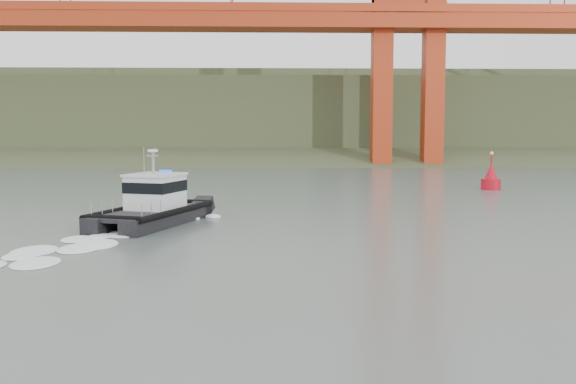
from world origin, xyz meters
name	(u,v)px	position (x,y,z in m)	size (l,w,h in m)	color
ground	(258,274)	(0.00, 0.00, 0.00)	(400.00, 400.00, 0.00)	#4C5A54
headlands	(266,124)	(0.00, 125.50, 7.05)	(500.00, 105.36, 27.12)	#384829
patrol_boat	(153,205)	(-6.48, 13.77, 1.16)	(6.40, 10.14, 4.62)	black
nav_buoy	(491,179)	(21.56, 35.41, 1.00)	(1.83, 1.83, 3.82)	#B60C19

